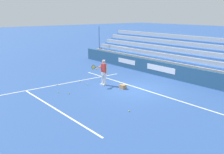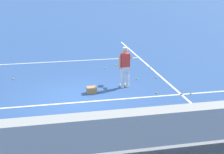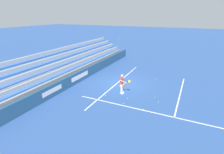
% 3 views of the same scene
% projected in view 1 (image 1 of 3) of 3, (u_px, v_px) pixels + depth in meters
% --- Properties ---
extents(ground_plane, '(160.00, 160.00, 0.00)m').
position_uv_depth(ground_plane, '(134.00, 90.00, 16.75)').
color(ground_plane, '#2D5193').
extents(court_baseline_white, '(12.00, 0.10, 0.01)m').
position_uv_depth(court_baseline_white, '(139.00, 88.00, 17.05)').
color(court_baseline_white, white).
rests_on(court_baseline_white, ground).
extents(court_sideline_white, '(0.10, 12.00, 0.01)m').
position_uv_depth(court_sideline_white, '(48.00, 87.00, 17.45)').
color(court_sideline_white, white).
rests_on(court_sideline_white, ground).
extents(court_service_line_white, '(8.22, 0.10, 0.01)m').
position_uv_depth(court_service_line_white, '(55.00, 109.00, 13.42)').
color(court_service_line_white, white).
rests_on(court_service_line_white, ground).
extents(back_wall_sponsor_board, '(22.92, 0.25, 1.10)m').
position_uv_depth(back_wall_sponsor_board, '(176.00, 72.00, 19.17)').
color(back_wall_sponsor_board, navy).
rests_on(back_wall_sponsor_board, ground).
extents(bleacher_stand, '(21.77, 3.20, 3.40)m').
position_uv_depth(bleacher_stand, '(194.00, 66.00, 20.46)').
color(bleacher_stand, '#9EA3A8').
rests_on(bleacher_stand, ground).
extents(tennis_player, '(0.59, 1.03, 1.71)m').
position_uv_depth(tennis_player, '(103.00, 72.00, 17.64)').
color(tennis_player, silver).
rests_on(tennis_player, ground).
extents(ball_box_cardboard, '(0.40, 0.30, 0.26)m').
position_uv_depth(ball_box_cardboard, '(123.00, 87.00, 16.98)').
color(ball_box_cardboard, '#A87F51').
rests_on(ball_box_cardboard, ground).
extents(tennis_ball_stray_back, '(0.07, 0.07, 0.07)m').
position_uv_depth(tennis_ball_stray_back, '(129.00, 111.00, 13.06)').
color(tennis_ball_stray_back, '#CCE533').
rests_on(tennis_ball_stray_back, ground).
extents(tennis_ball_by_box, '(0.07, 0.07, 0.07)m').
position_uv_depth(tennis_ball_by_box, '(80.00, 81.00, 18.62)').
color(tennis_ball_by_box, '#CCE533').
rests_on(tennis_ball_by_box, ground).
extents(tennis_ball_far_left, '(0.07, 0.07, 0.07)m').
position_uv_depth(tennis_ball_far_left, '(57.00, 85.00, 17.81)').
color(tennis_ball_far_left, '#CCE533').
rests_on(tennis_ball_far_left, ground).
extents(tennis_ball_midcourt, '(0.07, 0.07, 0.07)m').
position_uv_depth(tennis_ball_midcourt, '(69.00, 93.00, 15.88)').
color(tennis_ball_midcourt, '#CCE533').
rests_on(tennis_ball_midcourt, ground).
extents(tennis_ball_near_player, '(0.07, 0.07, 0.07)m').
position_uv_depth(tennis_ball_near_player, '(100.00, 75.00, 20.49)').
color(tennis_ball_near_player, '#CCE533').
rests_on(tennis_ball_near_player, ground).
extents(tennis_ball_toward_net, '(0.07, 0.07, 0.07)m').
position_uv_depth(tennis_ball_toward_net, '(58.00, 92.00, 16.12)').
color(tennis_ball_toward_net, '#CCE533').
rests_on(tennis_ball_toward_net, ground).
extents(tennis_ball_far_right, '(0.07, 0.07, 0.07)m').
position_uv_depth(tennis_ball_far_right, '(106.00, 79.00, 19.29)').
color(tennis_ball_far_right, '#CCE533').
rests_on(tennis_ball_far_right, ground).
extents(tennis_ball_on_baseline, '(0.07, 0.07, 0.07)m').
position_uv_depth(tennis_ball_on_baseline, '(87.00, 84.00, 17.93)').
color(tennis_ball_on_baseline, '#CCE533').
rests_on(tennis_ball_on_baseline, ground).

